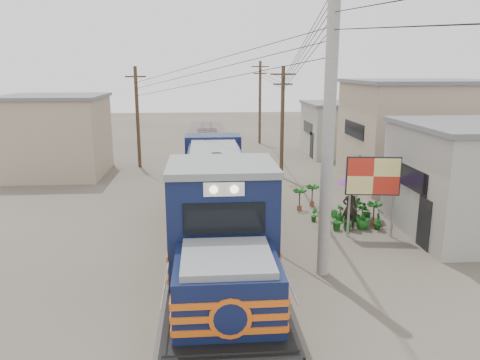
{
  "coord_description": "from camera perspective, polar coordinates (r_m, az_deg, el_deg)",
  "views": [
    {
      "loc": [
        -0.52,
        -15.08,
        6.85
      ],
      "look_at": [
        1.05,
        4.29,
        2.2
      ],
      "focal_mm": 35.0,
      "sensor_mm": 36.0,
      "label": 1
    }
  ],
  "objects": [
    {
      "name": "ground",
      "position": [
        16.57,
        -2.46,
        -10.97
      ],
      "size": [
        120.0,
        120.0,
        0.0
      ],
      "primitive_type": "plane",
      "color": "#473F35",
      "rests_on": "ground"
    },
    {
      "name": "power_lines",
      "position": [
        23.59,
        -3.84,
        15.16
      ],
      "size": [
        9.65,
        19.0,
        3.3
      ],
      "color": "black",
      "rests_on": "ground"
    },
    {
      "name": "market_umbrella",
      "position": [
        22.21,
        14.19,
        0.18
      ],
      "size": [
        2.34,
        2.34,
        2.17
      ],
      "rotation": [
        0.0,
        0.0,
        0.21
      ],
      "color": "black",
      "rests_on": "ground"
    },
    {
      "name": "shophouse_back",
      "position": [
        39.12,
        12.61,
        6.18
      ],
      "size": [
        6.3,
        6.3,
        4.2
      ],
      "color": "gray",
      "rests_on": "ground"
    },
    {
      "name": "wooden_pole_left",
      "position": [
        33.54,
        -12.39,
        7.72
      ],
      "size": [
        1.6,
        0.24,
        7.0
      ],
      "color": "#4C3826",
      "rests_on": "ground"
    },
    {
      "name": "plant_nursery",
      "position": [
        21.36,
        13.38,
        -4.31
      ],
      "size": [
        3.01,
        1.96,
        1.13
      ],
      "color": "#1B5F1B",
      "rests_on": "ground"
    },
    {
      "name": "vendor",
      "position": [
        20.97,
        13.21,
        -3.32
      ],
      "size": [
        0.71,
        0.5,
        1.85
      ],
      "primitive_type": "imported",
      "rotation": [
        0.0,
        0.0,
        3.22
      ],
      "color": "black",
      "rests_on": "ground"
    },
    {
      "name": "wooden_pole_mid",
      "position": [
        29.68,
        5.18,
        7.27
      ],
      "size": [
        1.6,
        0.24,
        7.0
      ],
      "color": "#4C3826",
      "rests_on": "ground"
    },
    {
      "name": "utility_pole_main",
      "position": [
        15.24,
        10.77,
        6.24
      ],
      "size": [
        0.4,
        0.4,
        10.0
      ],
      "color": "#9E9B93",
      "rests_on": "ground"
    },
    {
      "name": "track",
      "position": [
        25.94,
        -3.33,
        -1.28
      ],
      "size": [
        1.15,
        70.0,
        0.12
      ],
      "color": "#51331E",
      "rests_on": "ground"
    },
    {
      "name": "locomotive",
      "position": [
        17.4,
        -2.72,
        -3.45
      ],
      "size": [
        3.07,
        16.72,
        4.14
      ],
      "color": "black",
      "rests_on": "ground"
    },
    {
      "name": "ballast",
      "position": [
        25.99,
        -3.32,
        -1.67
      ],
      "size": [
        3.6,
        70.0,
        0.16
      ],
      "primitive_type": "cube",
      "color": "#595651",
      "rests_on": "ground"
    },
    {
      "name": "shophouse_left",
      "position": [
        32.77,
        -21.49,
        5.09
      ],
      "size": [
        6.3,
        6.3,
        5.2
      ],
      "color": "gray",
      "rests_on": "ground"
    },
    {
      "name": "billboard",
      "position": [
        19.73,
        15.91,
        0.2
      ],
      "size": [
        2.19,
        0.44,
        3.39
      ],
      "rotation": [
        0.0,
        0.0,
        -0.14
      ],
      "color": "#99999E",
      "rests_on": "ground"
    },
    {
      "name": "shophouse_mid",
      "position": [
        30.28,
        20.98,
        5.48
      ],
      "size": [
        8.4,
        7.35,
        6.2
      ],
      "color": "gray",
      "rests_on": "ground"
    },
    {
      "name": "wooden_pole_far",
      "position": [
        43.51,
        2.45,
        9.61
      ],
      "size": [
        1.6,
        0.24,
        7.5
      ],
      "color": "#4C3826",
      "rests_on": "ground"
    }
  ]
}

